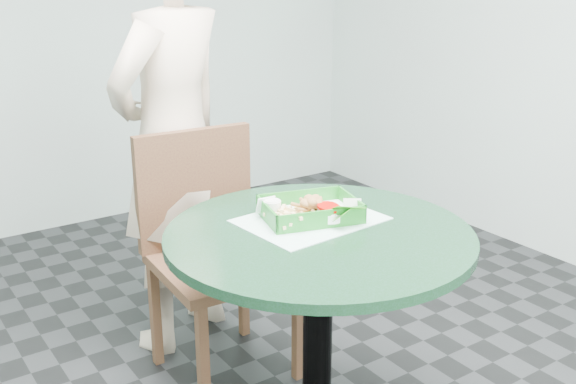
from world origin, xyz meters
TOP-DOWN VIEW (x-y plane):
  - cafe_table at (0.00, 0.00)m, footprint 0.92×0.92m
  - dining_chair at (-0.02, 0.65)m, footprint 0.47×0.47m
  - diner_person at (-0.03, 0.92)m, footprint 0.84×0.72m
  - placemat at (0.03, 0.09)m, footprint 0.44×0.34m
  - food_basket at (0.04, 0.10)m, footprint 0.29×0.21m
  - crab_sandwich at (0.04, 0.08)m, footprint 0.12×0.12m
  - fries_pile at (-0.06, 0.08)m, footprint 0.16×0.17m
  - sauce_ramekin at (-0.07, 0.13)m, footprint 0.05×0.05m
  - garnish_cup at (0.08, 0.02)m, footprint 0.12×0.12m

SIDE VIEW (x-z plane):
  - dining_chair at x=-0.02m, z-range 0.07..1.00m
  - cafe_table at x=0.00m, z-range 0.21..0.96m
  - placemat at x=0.03m, z-range 0.75..0.75m
  - food_basket at x=0.04m, z-range 0.74..0.80m
  - fries_pile at x=-0.06m, z-range 0.77..0.81m
  - garnish_cup at x=0.08m, z-range 0.77..0.81m
  - sauce_ramekin at x=-0.07m, z-range 0.78..0.81m
  - crab_sandwich at x=0.04m, z-range 0.76..0.84m
  - diner_person at x=-0.03m, z-range 0.00..1.96m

